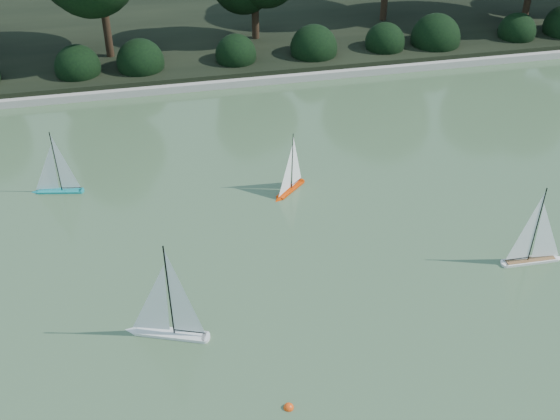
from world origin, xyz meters
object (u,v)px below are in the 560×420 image
sailboat_orange (289,183)px  sailboat_teal (54,182)px  sailboat_white_b (537,249)px  race_buoy (289,408)px  sailboat_white_a (163,320)px

sailboat_orange → sailboat_teal: sailboat_teal is taller
sailboat_white_b → sailboat_teal: size_ratio=1.12×
race_buoy → sailboat_teal: bearing=117.7°
race_buoy → sailboat_white_a: bearing=130.5°
sailboat_white_b → race_buoy: (-4.73, -2.14, -0.24)m
sailboat_teal → sailboat_orange: bearing=-12.3°
sailboat_orange → sailboat_teal: (-4.39, 0.96, 0.02)m
sailboat_white_a → sailboat_teal: bearing=111.6°
sailboat_white_b → sailboat_white_a: bearing=-176.2°
race_buoy → sailboat_white_b: bearing=24.3°
sailboat_white_a → race_buoy: (1.47, -1.73, -0.28)m
sailboat_white_a → sailboat_white_b: (6.20, 0.41, -0.04)m
sailboat_white_a → sailboat_teal: size_ratio=1.27×
sailboat_white_a → race_buoy: sailboat_white_a is taller
sailboat_orange → race_buoy: (-1.18, -5.14, -0.20)m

